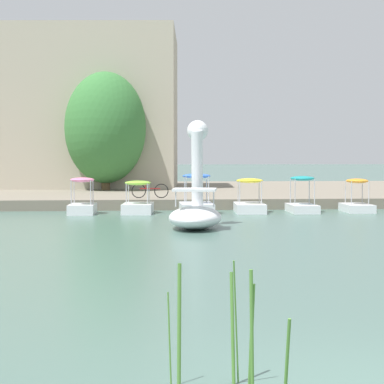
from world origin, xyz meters
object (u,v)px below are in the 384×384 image
at_px(pedal_boat_teal, 302,201).
at_px(bicycle_parked, 150,191).
at_px(swan_boat, 196,205).
at_px(pedal_boat_orange, 357,202).
at_px(pedal_boat_blue, 196,203).
at_px(tree_willow_near_path, 105,128).
at_px(pedal_boat_yellow, 250,202).
at_px(pedal_boat_pink, 82,202).
at_px(pedal_boat_lime, 138,203).

height_order(pedal_boat_teal, bicycle_parked, pedal_boat_teal).
xyz_separation_m(swan_boat, pedal_boat_orange, (7.54, 6.32, -0.32)).
distance_m(pedal_boat_blue, tree_willow_near_path, 12.86).
bearing_deg(pedal_boat_yellow, bicycle_parked, 145.52).
bearing_deg(tree_willow_near_path, bicycle_parked, -74.70).
xyz_separation_m(swan_boat, pedal_boat_blue, (0.60, 5.88, -0.31)).
bearing_deg(pedal_boat_blue, pedal_boat_yellow, 13.53).
bearing_deg(pedal_boat_orange, pedal_boat_pink, -179.64).
height_order(pedal_boat_teal, pedal_boat_blue, pedal_boat_blue).
height_order(pedal_boat_orange, pedal_boat_pink, pedal_boat_pink).
bearing_deg(swan_boat, pedal_boat_blue, 84.15).
relative_size(swan_boat, pedal_boat_pink, 1.85).
distance_m(pedal_boat_yellow, pedal_boat_pink, 7.00).
distance_m(pedal_boat_teal, bicycle_parked, 7.03).
bearing_deg(tree_willow_near_path, swan_boat, -78.82).
xyz_separation_m(pedal_boat_orange, pedal_boat_yellow, (-4.62, 0.12, -0.02)).
bearing_deg(pedal_boat_orange, bicycle_parked, 161.38).
distance_m(pedal_boat_orange, pedal_boat_yellow, 4.62).
bearing_deg(tree_willow_near_path, pedal_boat_yellow, -60.11).
bearing_deg(pedal_boat_teal, pedal_boat_lime, 178.41).
height_order(swan_boat, pedal_boat_blue, swan_boat).
xyz_separation_m(pedal_boat_orange, pedal_boat_lime, (-9.34, 0.11, -0.02)).
bearing_deg(pedal_boat_teal, bicycle_parked, 154.46).
distance_m(pedal_boat_teal, pedal_boat_yellow, 2.23).
xyz_separation_m(pedal_boat_blue, bicycle_parked, (-1.81, 3.39, 0.35)).
relative_size(pedal_boat_blue, pedal_boat_pink, 1.14).
relative_size(pedal_boat_teal, tree_willow_near_path, 0.32).
height_order(pedal_boat_lime, tree_willow_near_path, tree_willow_near_path).
bearing_deg(bicycle_parked, swan_boat, -82.59).
relative_size(pedal_boat_teal, bicycle_parked, 1.28).
height_order(pedal_boat_blue, tree_willow_near_path, tree_willow_near_path).
bearing_deg(pedal_boat_yellow, pedal_boat_teal, -5.15).
bearing_deg(bicycle_parked, tree_willow_near_path, 105.30).
xyz_separation_m(swan_boat, pedal_boat_pink, (-4.08, 6.24, -0.28)).
distance_m(pedal_boat_lime, pedal_boat_pink, 2.29).
bearing_deg(pedal_boat_pink, tree_willow_near_path, 86.89).
relative_size(pedal_boat_orange, pedal_boat_lime, 0.92).
xyz_separation_m(pedal_boat_orange, pedal_boat_pink, (-11.62, -0.07, 0.04)).
xyz_separation_m(swan_boat, pedal_boat_teal, (5.13, 6.23, -0.28)).
height_order(pedal_boat_yellow, pedal_boat_lime, pedal_boat_yellow).
xyz_separation_m(pedal_boat_teal, tree_willow_near_path, (-8.60, 11.31, 3.54)).
xyz_separation_m(swan_boat, pedal_boat_lime, (-1.80, 6.43, -0.34)).
bearing_deg(swan_boat, bicycle_parked, 97.41).
bearing_deg(bicycle_parked, pedal_boat_pink, -133.62).
bearing_deg(tree_willow_near_path, pedal_boat_pink, -93.11).
distance_m(pedal_boat_blue, bicycle_parked, 3.85).
relative_size(pedal_boat_yellow, tree_willow_near_path, 0.36).
distance_m(swan_boat, pedal_boat_pink, 7.47).
distance_m(swan_boat, pedal_boat_orange, 9.84).
xyz_separation_m(pedal_boat_teal, bicycle_parked, (-6.34, 3.03, 0.32)).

